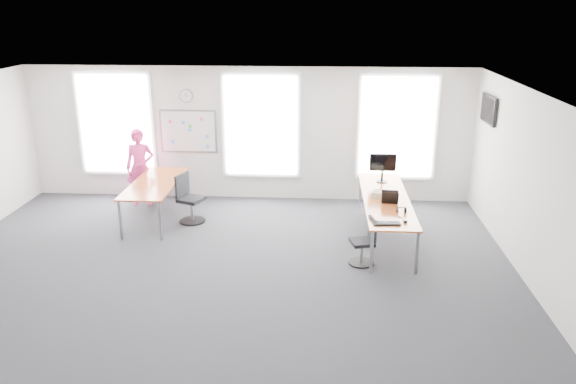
# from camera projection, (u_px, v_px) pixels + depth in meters

# --- Properties ---
(floor) EXTENTS (10.00, 10.00, 0.00)m
(floor) POSITION_uv_depth(u_px,v_px,m) (219.00, 277.00, 9.30)
(floor) COLOR #27272C
(floor) RESTS_ON ground
(ceiling) EXTENTS (10.00, 10.00, 0.00)m
(ceiling) POSITION_uv_depth(u_px,v_px,m) (211.00, 96.00, 8.33)
(ceiling) COLOR white
(ceiling) RESTS_ON ground
(wall_back) EXTENTS (10.00, 0.00, 10.00)m
(wall_back) POSITION_uv_depth(u_px,v_px,m) (248.00, 134.00, 12.59)
(wall_back) COLOR white
(wall_back) RESTS_ON ground
(wall_front) EXTENTS (10.00, 0.00, 10.00)m
(wall_front) POSITION_uv_depth(u_px,v_px,m) (133.00, 334.00, 5.03)
(wall_front) COLOR white
(wall_front) RESTS_ON ground
(wall_right) EXTENTS (0.00, 10.00, 10.00)m
(wall_right) POSITION_uv_depth(u_px,v_px,m) (541.00, 198.00, 8.52)
(wall_right) COLOR white
(wall_right) RESTS_ON ground
(window_left) EXTENTS (1.60, 0.06, 2.20)m
(window_left) POSITION_uv_depth(u_px,v_px,m) (116.00, 124.00, 12.67)
(window_left) COLOR white
(window_left) RESTS_ON wall_back
(window_mid) EXTENTS (1.60, 0.06, 2.20)m
(window_mid) POSITION_uv_depth(u_px,v_px,m) (261.00, 126.00, 12.48)
(window_mid) COLOR white
(window_mid) RESTS_ON wall_back
(window_right) EXTENTS (1.60, 0.06, 2.20)m
(window_right) POSITION_uv_depth(u_px,v_px,m) (397.00, 128.00, 12.30)
(window_right) COLOR white
(window_right) RESTS_ON wall_back
(desk_right) EXTENTS (0.86, 3.24, 0.79)m
(desk_right) POSITION_uv_depth(u_px,v_px,m) (386.00, 200.00, 10.66)
(desk_right) COLOR #CF571E
(desk_right) RESTS_ON ground
(desk_left) EXTENTS (0.89, 2.23, 0.81)m
(desk_left) POSITION_uv_depth(u_px,v_px,m) (155.00, 185.00, 11.50)
(desk_left) COLOR #CF571E
(desk_left) RESTS_ON ground
(chair_right) EXTENTS (0.46, 0.45, 0.83)m
(chair_right) POSITION_uv_depth(u_px,v_px,m) (365.00, 244.00, 9.66)
(chair_right) COLOR black
(chair_right) RESTS_ON ground
(chair_left) EXTENTS (0.59, 0.59, 1.00)m
(chair_left) POSITION_uv_depth(u_px,v_px,m) (189.00, 201.00, 11.51)
(chair_left) COLOR black
(chair_left) RESTS_ON ground
(person) EXTENTS (0.68, 0.50, 1.71)m
(person) POSITION_uv_depth(u_px,v_px,m) (140.00, 167.00, 12.36)
(person) COLOR #F2378A
(person) RESTS_ON ground
(whiteboard) EXTENTS (1.20, 0.03, 0.90)m
(whiteboard) POSITION_uv_depth(u_px,v_px,m) (188.00, 131.00, 12.63)
(whiteboard) COLOR white
(whiteboard) RESTS_ON wall_back
(wall_clock) EXTENTS (0.30, 0.04, 0.30)m
(wall_clock) POSITION_uv_depth(u_px,v_px,m) (186.00, 96.00, 12.37)
(wall_clock) COLOR gray
(wall_clock) RESTS_ON wall_back
(tv) EXTENTS (0.06, 0.90, 0.55)m
(tv) POSITION_uv_depth(u_px,v_px,m) (489.00, 109.00, 11.10)
(tv) COLOR black
(tv) RESTS_ON wall_right
(keyboard) EXTENTS (0.48, 0.21, 0.02)m
(keyboard) POSITION_uv_depth(u_px,v_px,m) (387.00, 224.00, 9.39)
(keyboard) COLOR black
(keyboard) RESTS_ON desk_right
(mouse) EXTENTS (0.11, 0.14, 0.05)m
(mouse) POSITION_uv_depth(u_px,v_px,m) (405.00, 221.00, 9.45)
(mouse) COLOR black
(mouse) RESTS_ON desk_right
(lens_cap) EXTENTS (0.07, 0.07, 0.01)m
(lens_cap) POSITION_uv_depth(u_px,v_px,m) (400.00, 217.00, 9.69)
(lens_cap) COLOR black
(lens_cap) RESTS_ON desk_right
(headphones) EXTENTS (0.18, 0.10, 0.11)m
(headphones) POSITION_uv_depth(u_px,v_px,m) (401.00, 210.00, 9.90)
(headphones) COLOR black
(headphones) RESTS_ON desk_right
(laptop_sleeve) EXTENTS (0.31, 0.18, 0.25)m
(laptop_sleeve) POSITION_uv_depth(u_px,v_px,m) (390.00, 198.00, 10.30)
(laptop_sleeve) COLOR black
(laptop_sleeve) RESTS_ON desk_right
(paper_stack) EXTENTS (0.41, 0.35, 0.12)m
(paper_stack) POSITION_uv_depth(u_px,v_px,m) (381.00, 195.00, 10.65)
(paper_stack) COLOR beige
(paper_stack) RESTS_ON desk_right
(monitor) EXTENTS (0.54, 0.22, 0.60)m
(monitor) POSITION_uv_depth(u_px,v_px,m) (383.00, 165.00, 11.46)
(monitor) COLOR black
(monitor) RESTS_ON desk_right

